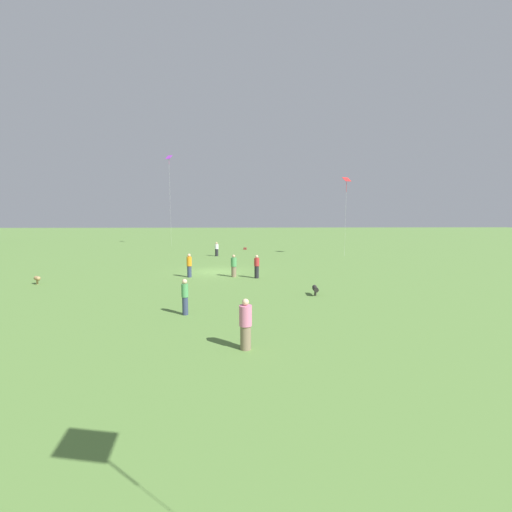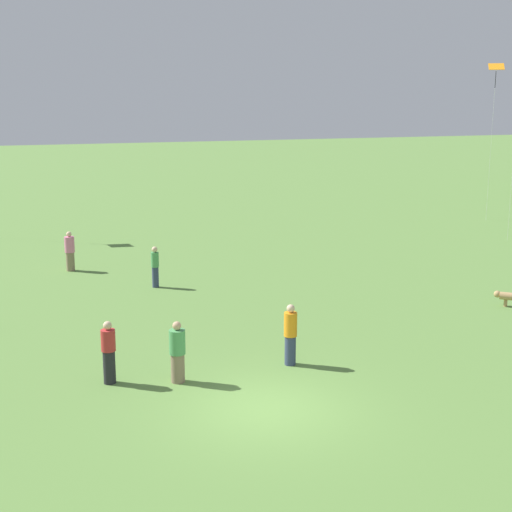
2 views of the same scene
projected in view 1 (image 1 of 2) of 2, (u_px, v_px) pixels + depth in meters
The scene contains 12 objects.
ground_plane at pixel (217, 272), 29.10m from camera, with size 240.00×240.00×0.00m, color #5B843D.
person_0 at pixel (257, 267), 25.96m from camera, with size 0.52×0.52×1.77m.
person_1 at pixel (234, 266), 26.52m from camera, with size 0.62×0.62×1.74m.
person_2 at pixel (246, 325), 11.96m from camera, with size 0.62×0.62×1.82m.
person_3 at pixel (217, 249), 40.60m from camera, with size 0.56×0.56×1.66m.
person_4 at pixel (189, 265), 26.36m from camera, with size 0.52×0.52×1.83m.
person_5 at pixel (185, 297), 16.22m from camera, with size 0.45×0.45×1.73m.
kite_0 at pixel (169, 161), 55.08m from camera, with size 1.09×1.18×14.55m.
kite_4 at pixel (347, 182), 39.75m from camera, with size 0.97×1.05×9.24m.
dog_0 at pixel (315, 289), 20.32m from camera, with size 0.86×0.33×0.57m.
dog_1 at pixel (37, 279), 23.58m from camera, with size 0.62×0.63×0.58m.
picnic_bag_0 at pixel (245, 249), 48.54m from camera, with size 0.30×0.47×0.31m.
Camera 1 is at (-28.87, -2.24, 4.65)m, focal length 24.00 mm.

